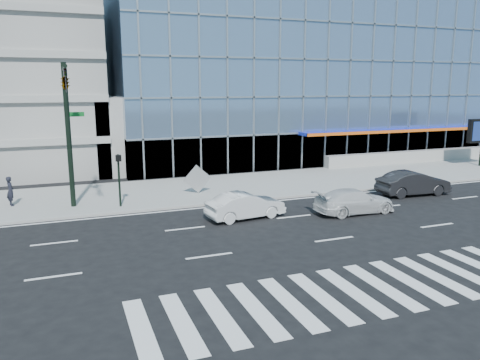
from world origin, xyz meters
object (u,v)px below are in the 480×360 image
object	(u,v)px
white_sedan	(245,206)
dark_sedan	(413,183)
tilted_panel	(197,179)
ped_signal_post	(119,172)
pedestrian	(10,191)
white_suv	(354,201)
traffic_signal	(66,100)

from	to	relation	value
white_sedan	dark_sedan	size ratio (longest dim) A/B	0.90
tilted_panel	white_sedan	bearing A→B (deg)	-77.02
ped_signal_post	pedestrian	distance (m)	6.43
ped_signal_post	white_sedan	distance (m)	7.48
white_sedan	tilted_panel	world-z (taller)	tilted_panel
dark_sedan	ped_signal_post	bearing A→B (deg)	83.52
white_suv	white_sedan	distance (m)	6.11
ped_signal_post	white_suv	distance (m)	13.22
traffic_signal	white_sedan	bearing A→B (deg)	-24.77
traffic_signal	pedestrian	distance (m)	6.77
ped_signal_post	white_suv	xyz separation A→B (m)	(11.96, -5.43, -1.47)
traffic_signal	white_suv	distance (m)	16.27
dark_sedan	white_suv	bearing A→B (deg)	114.33
white_suv	pedestrian	distance (m)	19.46
white_sedan	tilted_panel	xyz separation A→B (m)	(-0.93, 6.02, 0.37)
pedestrian	tilted_panel	distance (m)	10.88
pedestrian	ped_signal_post	bearing A→B (deg)	-130.89
white_sedan	pedestrian	bearing A→B (deg)	53.08
white_sedan	pedestrian	world-z (taller)	pedestrian
traffic_signal	ped_signal_post	world-z (taller)	traffic_signal
white_suv	tilted_panel	distance (m)	9.98
ped_signal_post	white_suv	bearing A→B (deg)	-24.43
tilted_panel	white_suv	bearing A→B (deg)	-41.79
white_sedan	dark_sedan	distance (m)	12.05
traffic_signal	white_suv	xyz separation A→B (m)	(14.46, -5.06, -5.50)
pedestrian	white_sedan	bearing A→B (deg)	-137.70
tilted_panel	ped_signal_post	bearing A→B (deg)	-156.69
white_suv	white_sedan	size ratio (longest dim) A/B	1.09
ped_signal_post	tilted_panel	size ratio (longest dim) A/B	2.31
ped_signal_post	dark_sedan	bearing A→B (deg)	-9.93
dark_sedan	traffic_signal	bearing A→B (deg)	85.74
ped_signal_post	white_sedan	xyz separation A→B (m)	(5.96, -4.28, -1.45)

